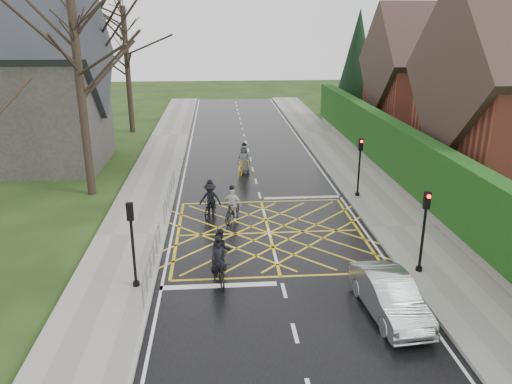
{
  "coord_description": "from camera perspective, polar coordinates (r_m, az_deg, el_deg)",
  "views": [
    {
      "loc": [
        -2.15,
        -20.08,
        8.82
      ],
      "look_at": [
        -0.44,
        1.81,
        1.3
      ],
      "focal_mm": 35.0,
      "sensor_mm": 36.0,
      "label": 1
    }
  ],
  "objects": [
    {
      "name": "house_far",
      "position": [
        41.91,
        19.78,
        11.71
      ],
      "size": [
        9.8,
        8.8,
        10.3
      ],
      "color": "brown",
      "rests_on": "ground"
    },
    {
      "name": "cyclist_front",
      "position": [
        23.12,
        -2.74,
        -1.85
      ],
      "size": [
        1.13,
        1.78,
        1.73
      ],
      "rotation": [
        0.0,
        0.0,
        -0.41
      ],
      "color": "black",
      "rests_on": "ground"
    },
    {
      "name": "cyclist_rear",
      "position": [
        17.9,
        -4.25,
        -8.62
      ],
      "size": [
        0.96,
        1.89,
        1.75
      ],
      "rotation": [
        0.0,
        0.0,
        0.19
      ],
      "color": "black",
      "rests_on": "ground"
    },
    {
      "name": "cyclist_lead",
      "position": [
        30.47,
        -1.36,
        3.37
      ],
      "size": [
        1.36,
        2.08,
        1.91
      ],
      "rotation": [
        0.0,
        0.0,
        -0.38
      ],
      "color": "yellow",
      "rests_on": "ground"
    },
    {
      "name": "hedge",
      "position": [
        28.7,
        15.9,
        4.63
      ],
      "size": [
        0.9,
        38.0,
        2.8
      ],
      "primitive_type": "cube",
      "color": "#15360E",
      "rests_on": "stone_wall"
    },
    {
      "name": "traffic_light_ne",
      "position": [
        26.33,
        11.71,
        2.72
      ],
      "size": [
        0.24,
        0.31,
        3.21
      ],
      "rotation": [
        0.0,
        0.0,
        3.14
      ],
      "color": "black",
      "rests_on": "ground"
    },
    {
      "name": "sidewalk_left",
      "position": [
        22.24,
        -14.11,
        -4.86
      ],
      "size": [
        3.0,
        80.0,
        0.15
      ],
      "primitive_type": "cube",
      "color": "gray",
      "rests_on": "ground"
    },
    {
      "name": "ground",
      "position": [
        22.04,
        1.51,
        -4.7
      ],
      "size": [
        120.0,
        120.0,
        0.0
      ],
      "primitive_type": "plane",
      "color": "black",
      "rests_on": "ground"
    },
    {
      "name": "cyclist_back",
      "position": [
        18.58,
        -4.03,
        -7.26
      ],
      "size": [
        0.79,
        1.72,
        1.7
      ],
      "rotation": [
        0.0,
        0.0,
        0.05
      ],
      "color": "black",
      "rests_on": "ground"
    },
    {
      "name": "tree_near",
      "position": [
        26.98,
        -19.96,
        15.9
      ],
      "size": [
        9.24,
        9.24,
        11.44
      ],
      "color": "black",
      "rests_on": "ground"
    },
    {
      "name": "traffic_light_sw",
      "position": [
        17.41,
        -13.89,
        -5.98
      ],
      "size": [
        0.24,
        0.31,
        3.21
      ],
      "color": "black",
      "rests_on": "ground"
    },
    {
      "name": "railing_north",
      "position": [
        25.51,
        -9.86,
        0.26
      ],
      "size": [
        0.05,
        6.04,
        1.03
      ],
      "color": "slate",
      "rests_on": "ground"
    },
    {
      "name": "stone_wall",
      "position": [
        29.16,
        15.6,
        1.3
      ],
      "size": [
        0.5,
        38.0,
        0.7
      ],
      "primitive_type": "cube",
      "color": "slate",
      "rests_on": "ground"
    },
    {
      "name": "tree_mid",
      "position": [
        34.98,
        -18.33,
        17.7
      ],
      "size": [
        10.08,
        10.08,
        12.48
      ],
      "color": "black",
      "rests_on": "ground"
    },
    {
      "name": "railing_south",
      "position": [
        18.6,
        -11.83,
        -7.15
      ],
      "size": [
        0.05,
        5.04,
        1.03
      ],
      "color": "slate",
      "rests_on": "ground"
    },
    {
      "name": "church",
      "position": [
        34.27,
        -24.29,
        10.75
      ],
      "size": [
        8.8,
        7.8,
        11.0
      ],
      "color": "#2D2B28",
      "rests_on": "ground"
    },
    {
      "name": "sidewalk_right",
      "position": [
        23.37,
        16.34,
        -3.88
      ],
      "size": [
        3.0,
        80.0,
        0.15
      ],
      "primitive_type": "cube",
      "color": "gray",
      "rests_on": "ground"
    },
    {
      "name": "cyclist_mid",
      "position": [
        23.79,
        -5.23,
        -1.24
      ],
      "size": [
        1.19,
        1.96,
        1.81
      ],
      "rotation": [
        0.0,
        0.0,
        -0.24
      ],
      "color": "black",
      "rests_on": "ground"
    },
    {
      "name": "traffic_light_se",
      "position": [
        18.87,
        18.57,
        -4.45
      ],
      "size": [
        0.24,
        0.31,
        3.21
      ],
      "rotation": [
        0.0,
        0.0,
        3.14
      ],
      "color": "black",
      "rests_on": "ground"
    },
    {
      "name": "road",
      "position": [
        22.04,
        1.51,
        -4.68
      ],
      "size": [
        9.0,
        80.0,
        0.01
      ],
      "primitive_type": "cube",
      "color": "black",
      "rests_on": "ground"
    },
    {
      "name": "car",
      "position": [
        16.56,
        15.04,
        -11.4
      ],
      "size": [
        1.69,
        4.03,
        1.29
      ],
      "primitive_type": "imported",
      "rotation": [
        0.0,
        0.0,
        0.08
      ],
      "color": "#A6A8AD",
      "rests_on": "ground"
    },
    {
      "name": "tree_far",
      "position": [
        42.72,
        -14.69,
        16.13
      ],
      "size": [
        8.4,
        8.4,
        10.4
      ],
      "color": "black",
      "rests_on": "ground"
    },
    {
      "name": "conifer",
      "position": [
        48.01,
        11.48,
        13.97
      ],
      "size": [
        4.6,
        4.6,
        10.0
      ],
      "color": "black",
      "rests_on": "ground"
    }
  ]
}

